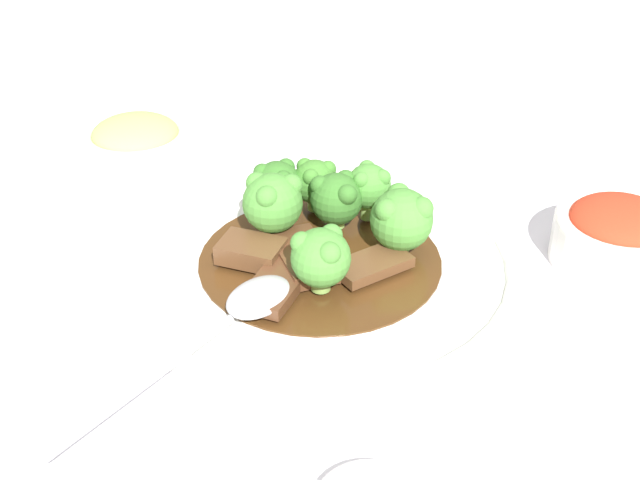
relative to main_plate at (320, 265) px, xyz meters
The scene contains 17 objects.
ground_plane 0.01m from the main_plate, ahead, with size 4.00×4.00×0.00m, color silver.
main_plate is the anchor object (origin of this frame).
beef_strip_0 0.06m from the main_plate, 129.37° to the left, with size 0.05×0.06×0.02m.
beef_strip_1 0.02m from the main_plate, 160.21° to the left, with size 0.07×0.08×0.01m.
beef_strip_2 0.06m from the main_plate, behind, with size 0.07×0.05×0.01m.
beef_strip_3 0.05m from the main_plate, 80.18° to the right, with size 0.07×0.05×0.01m.
broccoli_floret_0 0.06m from the main_plate, 18.05° to the left, with size 0.04×0.04×0.05m.
broccoli_floret_1 0.08m from the main_plate, ahead, with size 0.04×0.04×0.05m.
broccoli_floret_2 0.08m from the main_plate, 38.00° to the left, with size 0.04×0.04×0.05m.
broccoli_floret_3 0.08m from the main_plate, 62.70° to the left, with size 0.04×0.04×0.05m.
broccoli_floret_4 0.07m from the main_plate, 45.27° to the right, with size 0.05×0.05×0.05m.
broccoli_floret_5 0.06m from the main_plate, 88.85° to the left, with size 0.05×0.05×0.06m.
broccoli_floret_6 0.06m from the main_plate, 144.75° to the right, with size 0.04×0.04×0.05m.
serving_spoon 0.10m from the main_plate, behind, with size 0.22×0.04×0.01m.
side_bowl_kimchi 0.24m from the main_plate, 50.54° to the right, with size 0.11×0.11×0.05m.
side_bowl_appetizer 0.25m from the main_plate, 79.50° to the left, with size 0.10×0.10×0.06m.
paper_napkin 0.24m from the main_plate, 151.85° to the left, with size 0.13×0.12×0.01m.
Camera 1 is at (-0.48, -0.33, 0.41)m, focal length 50.00 mm.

